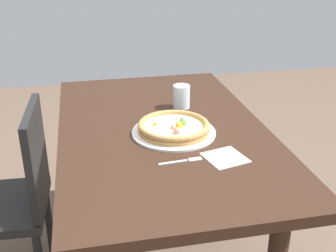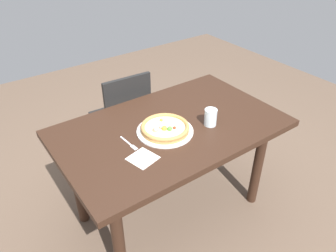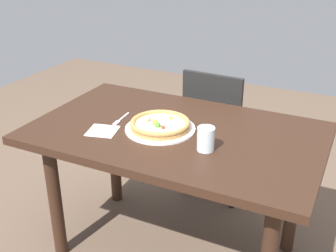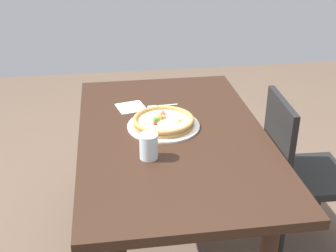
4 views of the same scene
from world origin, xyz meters
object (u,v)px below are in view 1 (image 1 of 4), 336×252
dining_table (163,148)px  plate (174,132)px  drinking_glass (182,97)px  chair_near (13,198)px  napkin (225,158)px  pizza (174,127)px  fork (184,161)px

dining_table → plate: plate is taller
dining_table → drinking_glass: 0.29m
chair_near → dining_table: bearing=-86.8°
dining_table → chair_near: size_ratio=1.61×
dining_table → chair_near: bearing=-89.7°
chair_near → napkin: chair_near is taller
pizza → napkin: bearing=29.4°
plate → fork: bearing=-3.4°
plate → fork: (0.24, -0.01, -0.00)m
dining_table → chair_near: (0.00, -0.65, -0.16)m
napkin → dining_table: bearing=-151.3°
chair_near → drinking_glass: 0.88m
chair_near → fork: bearing=-111.8°
chair_near → fork: chair_near is taller
dining_table → drinking_glass: bearing=147.4°
chair_near → fork: (0.31, 0.67, 0.27)m
plate → napkin: bearing=29.4°
pizza → napkin: (0.25, 0.14, -0.03)m
pizza → drinking_glass: 0.30m
dining_table → plate: (0.07, 0.03, 0.11)m
dining_table → napkin: napkin is taller
pizza → plate: bearing=-147.0°
fork → drinking_glass: size_ratio=1.51×
drinking_glass → napkin: bearing=4.3°
plate → dining_table: bearing=-154.0°
chair_near → napkin: (0.31, 0.83, 0.27)m
pizza → dining_table: bearing=-153.9°
fork → drinking_glass: 0.54m
chair_near → fork: 0.79m
dining_table → napkin: bearing=28.7°
dining_table → chair_near: chair_near is taller
dining_table → pizza: size_ratio=4.80×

